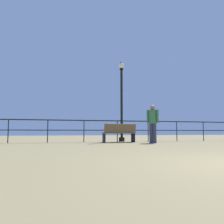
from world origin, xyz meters
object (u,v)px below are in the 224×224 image
(person_by_bench, at_px, (153,121))
(seagull_on_rail, at_px, (156,119))
(lamppost_center, at_px, (122,98))
(bench_near_left, at_px, (119,132))

(person_by_bench, distance_m, seagull_on_rail, 2.00)
(lamppost_center, relative_size, seagull_on_rail, 9.62)
(lamppost_center, relative_size, person_by_bench, 2.49)
(bench_near_left, distance_m, lamppost_center, 2.09)
(bench_near_left, distance_m, seagull_on_rail, 2.51)
(lamppost_center, xyz_separation_m, seagull_on_rail, (1.88, -0.28, -1.11))
(seagull_on_rail, bearing_deg, bench_near_left, -163.65)
(person_by_bench, bearing_deg, lamppost_center, 113.10)
(bench_near_left, xyz_separation_m, seagull_on_rail, (2.31, 0.68, 0.70))
(person_by_bench, height_order, seagull_on_rail, person_by_bench)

